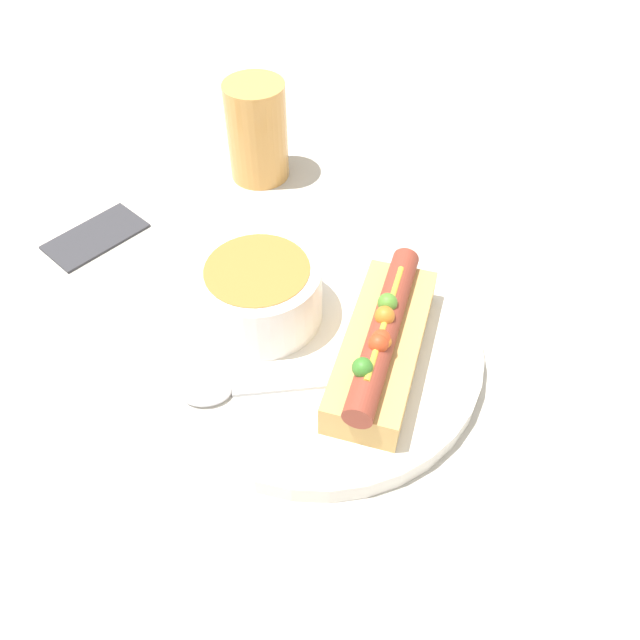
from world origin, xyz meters
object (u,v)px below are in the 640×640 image
at_px(hot_dog, 382,343).
at_px(spoon, 240,390).
at_px(drinking_glass, 257,132).
at_px(soup_bowl, 259,291).

distance_m(hot_dog, spoon, 0.13).
xyz_separation_m(hot_dog, drinking_glass, (0.20, 0.26, 0.01)).
bearing_deg(drinking_glass, hot_dog, -126.62).
height_order(hot_dog, spoon, hot_dog).
relative_size(soup_bowl, spoon, 0.76).
relative_size(hot_dog, soup_bowl, 1.64).
xyz_separation_m(hot_dog, spoon, (-0.09, 0.08, -0.02)).
bearing_deg(soup_bowl, hot_dog, -85.60).
bearing_deg(soup_bowl, drinking_glass, 35.17).
bearing_deg(spoon, hot_dog, -170.50).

